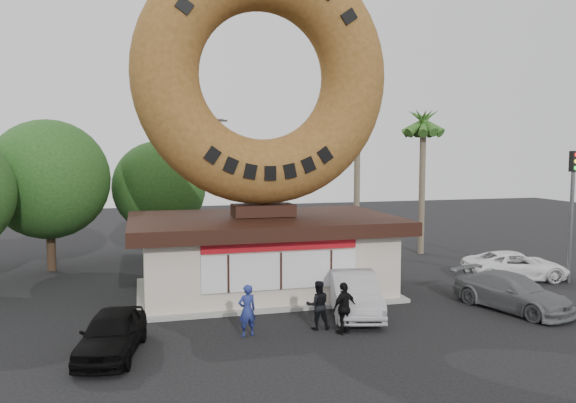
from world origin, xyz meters
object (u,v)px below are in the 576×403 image
(person_center, at_px, (318,305))
(car_silver, at_px, (354,293))
(person_right, at_px, (344,308))
(car_black, at_px, (112,333))
(giant_donut, at_px, (263,76))
(traffic_signal, at_px, (572,199))
(person_left, at_px, (247,310))
(street_lamp, at_px, (196,178))
(car_white, at_px, (516,266))
(donut_shop, at_px, (263,251))
(car_grey, at_px, (512,292))

(person_center, xyz_separation_m, car_silver, (1.85, 1.38, -0.07))
(person_right, xyz_separation_m, car_black, (-7.39, -0.10, -0.19))
(giant_donut, height_order, traffic_signal, giant_donut)
(person_left, bearing_deg, car_silver, -175.84)
(street_lamp, xyz_separation_m, traffic_signal, (15.86, -12.01, -0.61))
(person_left, xyz_separation_m, car_silver, (4.33, 1.49, -0.09))
(giant_donut, relative_size, car_black, 2.73)
(person_right, relative_size, car_white, 0.36)
(traffic_signal, xyz_separation_m, car_white, (-1.97, 1.17, -3.20))
(car_silver, distance_m, car_white, 10.02)
(giant_donut, xyz_separation_m, traffic_signal, (14.00, -2.01, -5.34))
(donut_shop, height_order, traffic_signal, traffic_signal)
(car_grey, bearing_deg, car_white, 33.97)
(donut_shop, bearing_deg, car_silver, -57.99)
(car_black, bearing_deg, traffic_signal, 22.87)
(person_center, height_order, car_silver, person_center)
(giant_donut, relative_size, person_right, 6.22)
(car_grey, bearing_deg, person_center, 164.60)
(car_silver, bearing_deg, giant_donut, 135.10)
(traffic_signal, xyz_separation_m, car_silver, (-11.45, -2.09, -3.10))
(person_center, distance_m, person_right, 0.98)
(car_black, relative_size, car_white, 0.83)
(street_lamp, bearing_deg, person_left, -89.70)
(traffic_signal, relative_size, person_left, 3.52)
(car_white, bearing_deg, car_silver, 121.46)
(person_center, relative_size, car_silver, 0.36)
(car_black, bearing_deg, person_center, 17.59)
(car_silver, height_order, car_grey, car_silver)
(person_left, height_order, car_black, person_left)
(donut_shop, relative_size, person_left, 6.50)
(donut_shop, relative_size, car_silver, 2.39)
(person_right, xyz_separation_m, car_grey, (7.22, 1.01, -0.19))
(person_right, xyz_separation_m, car_white, (10.63, 5.33, -0.21))
(person_right, bearing_deg, car_black, -24.05)
(traffic_signal, xyz_separation_m, car_black, (-19.99, -4.27, -3.19))
(person_center, bearing_deg, person_right, 141.34)
(giant_donut, xyz_separation_m, street_lamp, (-1.86, 10.00, -4.72))
(traffic_signal, relative_size, person_right, 3.50)
(person_right, bearing_deg, traffic_signal, 173.44)
(person_left, relative_size, person_center, 1.03)
(donut_shop, bearing_deg, car_black, -133.75)
(person_center, distance_m, car_white, 12.25)
(person_center, bearing_deg, person_left, 8.67)
(street_lamp, height_order, person_center, street_lamp)
(giant_donut, relative_size, car_grey, 2.30)
(giant_donut, distance_m, traffic_signal, 15.12)
(traffic_signal, relative_size, car_white, 1.27)
(car_silver, bearing_deg, street_lamp, 120.55)
(car_black, bearing_deg, donut_shop, 57.08)
(person_left, bearing_deg, car_grey, 167.49)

